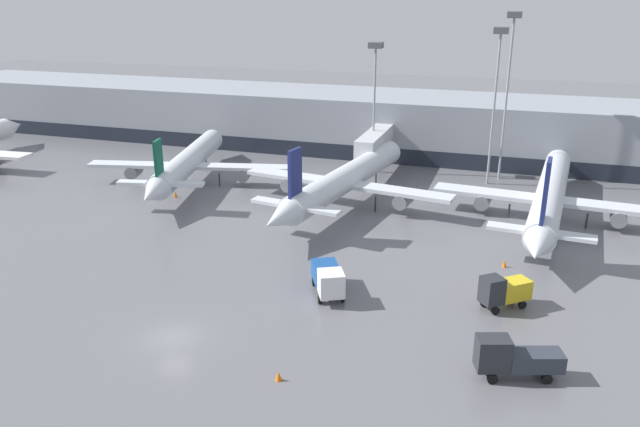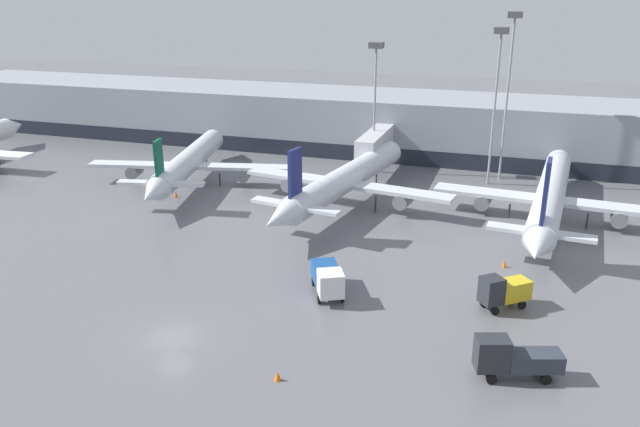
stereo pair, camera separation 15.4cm
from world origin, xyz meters
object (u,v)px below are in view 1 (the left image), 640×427
object	(u,v)px
service_truck_3	(513,357)
apron_light_mast_0	(375,71)
apron_light_mast_2	(498,64)
apron_light_mast_3	(511,52)
service_truck_2	(328,278)
traffic_cone_1	(175,194)
traffic_cone_2	(279,376)
parked_jet_2	(188,162)
service_truck_0	(504,290)
parked_jet_0	(550,195)
traffic_cone_0	(505,263)
parked_jet_1	(345,179)

from	to	relation	value
service_truck_3	apron_light_mast_0	xyz separation A→B (m)	(-20.71, 46.25, 12.68)
apron_light_mast_0	apron_light_mast_2	size ratio (longest dim) A/B	0.89
service_truck_3	apron_light_mast_3	size ratio (longest dim) A/B	0.27
service_truck_2	apron_light_mast_2	bearing A→B (deg)	137.39
service_truck_2	traffic_cone_1	distance (m)	32.58
service_truck_3	traffic_cone_2	size ratio (longest dim) A/B	8.99
parked_jet_2	service_truck_3	world-z (taller)	parked_jet_2
parked_jet_2	traffic_cone_2	size ratio (longest dim) A/B	49.57
service_truck_0	service_truck_3	xyz separation A→B (m)	(1.05, -9.87, -0.04)
parked_jet_0	traffic_cone_0	size ratio (longest dim) A/B	52.56
apron_light_mast_3	parked_jet_2	bearing A→B (deg)	-158.14
parked_jet_0	parked_jet_1	distance (m)	23.20
parked_jet_1	parked_jet_2	distance (m)	22.35
service_truck_2	parked_jet_1	bearing A→B (deg)	165.59
service_truck_0	parked_jet_1	bearing A→B (deg)	-87.36
traffic_cone_0	apron_light_mast_0	xyz separation A→B (m)	(-19.47, 28.05, 13.85)
traffic_cone_1	apron_light_mast_2	world-z (taller)	apron_light_mast_2
parked_jet_1	service_truck_0	size ratio (longest dim) A/B	8.47
traffic_cone_1	service_truck_0	bearing A→B (deg)	-23.24
apron_light_mast_0	apron_light_mast_3	world-z (taller)	apron_light_mast_3
apron_light_mast_2	parked_jet_1	bearing A→B (deg)	-137.21
service_truck_0	traffic_cone_1	xyz separation A→B (m)	(-40.39, 17.34, -1.20)
parked_jet_2	apron_light_mast_2	xyz separation A→B (m)	(37.96, 12.62, 12.73)
parked_jet_0	service_truck_0	distance (m)	23.23
parked_jet_2	traffic_cone_1	world-z (taller)	parked_jet_2
parked_jet_0	service_truck_0	world-z (taller)	parked_jet_0
traffic_cone_0	traffic_cone_1	bearing A→B (deg)	167.37
apron_light_mast_3	traffic_cone_1	bearing A→B (deg)	-150.75
parked_jet_0	apron_light_mast_0	bearing A→B (deg)	64.86
traffic_cone_0	traffic_cone_1	size ratio (longest dim) A/B	0.94
parked_jet_1	traffic_cone_2	bearing A→B (deg)	-162.08
traffic_cone_1	traffic_cone_2	distance (m)	42.03
traffic_cone_2	traffic_cone_0	bearing A→B (deg)	60.13
service_truck_2	traffic_cone_1	bearing A→B (deg)	-153.42
parked_jet_2	traffic_cone_2	bearing A→B (deg)	-156.73
apron_light_mast_3	traffic_cone_0	bearing A→B (deg)	-86.03
traffic_cone_2	parked_jet_0	bearing A→B (deg)	65.34
service_truck_0	apron_light_mast_0	xyz separation A→B (m)	(-19.66, 36.39, 12.64)
parked_jet_2	apron_light_mast_0	xyz separation A→B (m)	(21.94, 13.46, 11.21)
parked_jet_0	parked_jet_2	xyz separation A→B (m)	(-45.39, 0.05, 0.04)
parked_jet_1	service_truck_3	xyz separation A→B (m)	(20.38, -30.87, -1.69)
parked_jet_2	service_truck_2	distance (m)	37.07
apron_light_mast_2	parked_jet_0	bearing A→B (deg)	-59.62
service_truck_3	traffic_cone_0	distance (m)	18.28
traffic_cone_0	apron_light_mast_0	bearing A→B (deg)	124.76
parked_jet_2	service_truck_0	xyz separation A→B (m)	(41.59, -22.92, -1.42)
apron_light_mast_0	apron_light_mast_3	xyz separation A→B (m)	(17.36, 2.30, 2.70)
parked_jet_2	traffic_cone_1	size ratio (longest dim) A/B	42.27
service_truck_2	service_truck_3	distance (m)	17.18
parked_jet_0	apron_light_mast_3	world-z (taller)	apron_light_mast_3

